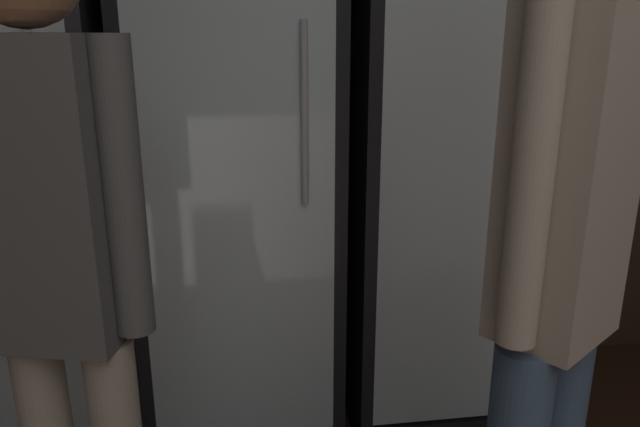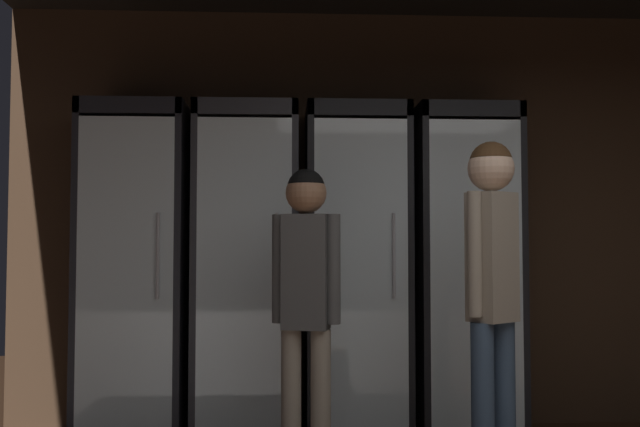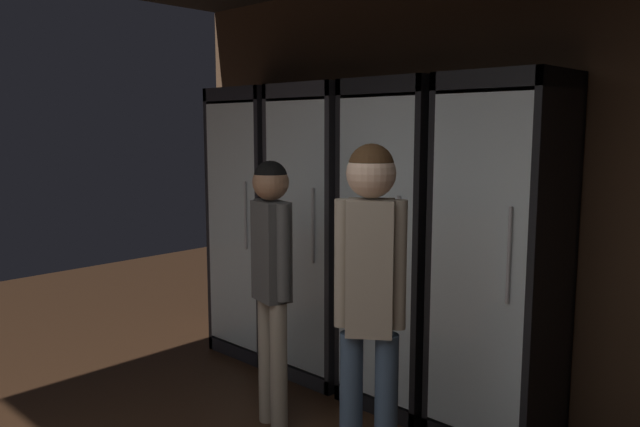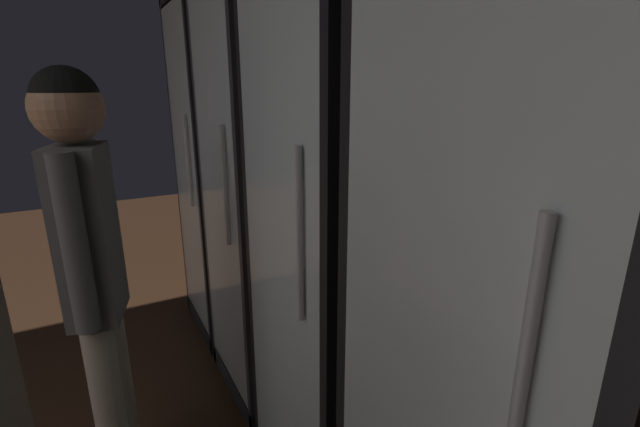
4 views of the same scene
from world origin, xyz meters
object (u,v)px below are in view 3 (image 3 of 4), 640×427
at_px(cooler_left, 327,234).
at_px(shopper_far, 272,263).
at_px(cooler_far_left, 263,224).
at_px(cooler_right, 504,263).
at_px(cooler_center, 405,246).
at_px(shopper_near, 370,285).

xyz_separation_m(cooler_left, shopper_far, (0.35, -0.85, -0.02)).
bearing_deg(cooler_far_left, cooler_right, 0.04).
height_order(cooler_center, shopper_near, cooler_center).
relative_size(cooler_left, shopper_far, 1.30).
relative_size(cooler_far_left, shopper_near, 1.21).
xyz_separation_m(cooler_center, shopper_far, (-0.34, -0.84, -0.03)).
bearing_deg(cooler_center, shopper_far, -112.07).
bearing_deg(cooler_left, cooler_far_left, -179.75).
bearing_deg(cooler_right, cooler_far_left, -179.96).
xyz_separation_m(cooler_far_left, cooler_right, (2.08, 0.00, -0.00)).
height_order(cooler_far_left, cooler_right, same).
xyz_separation_m(cooler_right, shopper_near, (-0.13, -1.05, 0.05)).
bearing_deg(cooler_right, cooler_left, 179.93).
bearing_deg(shopper_near, cooler_left, 139.99).
bearing_deg(shopper_far, cooler_left, 112.39).
bearing_deg(cooler_center, cooler_left, 179.78).
distance_m(cooler_left, shopper_near, 1.64).
bearing_deg(cooler_center, cooler_right, 0.09).
relative_size(cooler_left, cooler_right, 1.00).
xyz_separation_m(cooler_left, cooler_center, (0.69, -0.00, 0.00)).
height_order(cooler_far_left, shopper_near, cooler_far_left).
distance_m(cooler_far_left, cooler_right, 2.08).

